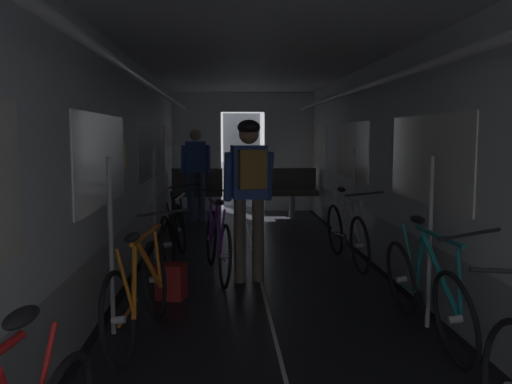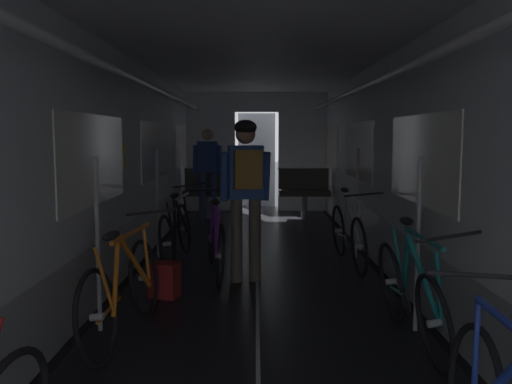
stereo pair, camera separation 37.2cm
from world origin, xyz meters
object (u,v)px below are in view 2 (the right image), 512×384
object	(u,v)px
bench_seat_far_left	(208,188)
bicycle_black	(175,232)
bicycle_silver	(347,234)
person_cyclist_aisle	(245,182)
bicycle_purple_in_aisle	(215,242)
bench_seat_far_right	(303,188)
backpack_on_floor	(164,280)
person_standing_near_bench	(206,168)
bicycle_orange	(123,289)
bicycle_teal	(409,293)

from	to	relation	value
bench_seat_far_left	bicycle_black	size ratio (longest dim) A/B	0.58
bicycle_black	bicycle_silver	size ratio (longest dim) A/B	1.00
person_cyclist_aisle	bicycle_purple_in_aisle	distance (m)	0.81
bench_seat_far_right	backpack_on_floor	bearing A→B (deg)	-109.50
bicycle_black	bench_seat_far_left	bearing A→B (deg)	88.53
person_cyclist_aisle	person_standing_near_bench	bearing A→B (deg)	100.64
person_standing_near_bench	bicycle_black	bearing A→B (deg)	-91.69
bicycle_orange	backpack_on_floor	world-z (taller)	bicycle_orange
bicycle_silver	person_standing_near_bench	world-z (taller)	person_standing_near_bench
bench_seat_far_left	person_cyclist_aisle	xyz separation A→B (m)	(0.78, -4.52, 0.50)
backpack_on_floor	bicycle_black	bearing A→B (deg)	93.78
bicycle_black	person_standing_near_bench	bearing A→B (deg)	88.31
bench_seat_far_right	bicycle_orange	size ratio (longest dim) A/B	0.58
bicycle_silver	bicycle_purple_in_aisle	xyz separation A→B (m)	(-1.56, -0.48, 0.00)
bicycle_teal	bicycle_orange	distance (m)	2.19
bench_seat_far_left	bicycle_orange	bearing A→B (deg)	-91.26
bench_seat_far_left	bicycle_orange	world-z (taller)	same
bicycle_silver	person_standing_near_bench	xyz separation A→B (m)	(-2.00, 3.40, 0.59)
bicycle_silver	person_cyclist_aisle	bearing A→B (deg)	-148.74
bicycle_teal	bicycle_orange	xyz separation A→B (m)	(-2.19, 0.10, 0.00)
bicycle_purple_in_aisle	person_standing_near_bench	distance (m)	3.95
bicycle_purple_in_aisle	backpack_on_floor	world-z (taller)	bicycle_purple_in_aisle
bicycle_silver	bicycle_orange	world-z (taller)	bicycle_orange
bicycle_black	person_cyclist_aisle	xyz separation A→B (m)	(0.87, -0.89, 0.69)
bicycle_silver	person_cyclist_aisle	distance (m)	1.58
person_standing_near_bench	backpack_on_floor	world-z (taller)	person_standing_near_bench
bicycle_black	bench_seat_far_right	bearing A→B (deg)	62.43
person_cyclist_aisle	bicycle_purple_in_aisle	xyz separation A→B (m)	(-0.34, 0.26, -0.69)
bicycle_silver	person_standing_near_bench	bearing A→B (deg)	120.43
bench_seat_far_left	bicycle_orange	size ratio (longest dim) A/B	0.58
bicycle_black	backpack_on_floor	distance (m)	1.47
person_cyclist_aisle	bicycle_orange	bearing A→B (deg)	-119.85
bench_seat_far_right	bicycle_silver	bearing A→B (deg)	-86.95
bicycle_black	bicycle_purple_in_aisle	size ratio (longest dim) A/B	1.01
bicycle_teal	bicycle_purple_in_aisle	distance (m)	2.54
bicycle_purple_in_aisle	bicycle_silver	bearing A→B (deg)	17.02
bench_seat_far_left	bicycle_silver	world-z (taller)	bench_seat_far_left
bicycle_black	bicycle_purple_in_aisle	xyz separation A→B (m)	(0.53, -0.63, 0.00)
bench_seat_far_left	person_standing_near_bench	xyz separation A→B (m)	(0.00, -0.38, 0.41)
bicycle_silver	backpack_on_floor	distance (m)	2.39
bench_seat_far_left	bicycle_purple_in_aisle	distance (m)	4.28
bicycle_orange	backpack_on_floor	size ratio (longest dim) A/B	4.98
bicycle_purple_in_aisle	backpack_on_floor	distance (m)	0.95
person_cyclist_aisle	bicycle_purple_in_aisle	bearing A→B (deg)	142.73
bicycle_purple_in_aisle	bicycle_teal	bearing A→B (deg)	-50.44
bench_seat_far_left	person_standing_near_bench	distance (m)	0.55
bench_seat_far_left	bench_seat_far_right	xyz separation A→B (m)	(1.80, 0.00, 0.00)
bench_seat_far_left	bench_seat_far_right	distance (m)	1.80
bicycle_silver	bicycle_purple_in_aisle	distance (m)	1.64
bench_seat_far_left	bench_seat_far_right	size ratio (longest dim) A/B	1.00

